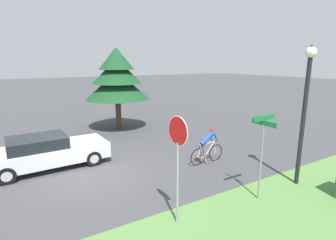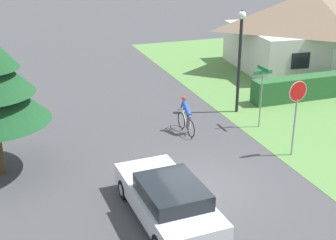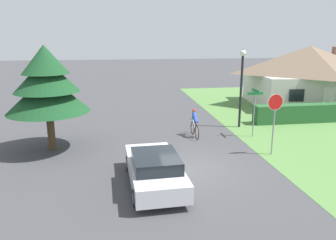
% 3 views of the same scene
% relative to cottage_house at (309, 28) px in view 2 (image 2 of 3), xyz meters
% --- Properties ---
extents(ground_plane, '(140.00, 140.00, 0.00)m').
position_rel_cottage_house_xyz_m(ground_plane, '(-12.46, -12.00, -2.51)').
color(ground_plane, '#424244').
extents(cottage_house, '(9.98, 8.39, 4.84)m').
position_rel_cottage_house_xyz_m(cottage_house, '(0.00, 0.00, 0.00)').
color(cottage_house, beige).
rests_on(cottage_house, ground).
extents(sedan_left_lane, '(2.08, 4.72, 1.36)m').
position_rel_cottage_house_xyz_m(sedan_left_lane, '(-14.21, -13.43, -1.82)').
color(sedan_left_lane, silver).
rests_on(sedan_left_lane, ground).
extents(cyclist, '(0.44, 1.78, 1.57)m').
position_rel_cottage_house_xyz_m(cyclist, '(-11.23, -7.42, -1.77)').
color(cyclist, black).
rests_on(cyclist, ground).
extents(stop_sign, '(0.79, 0.09, 2.99)m').
position_rel_cottage_house_xyz_m(stop_sign, '(-8.22, -10.89, -0.37)').
color(stop_sign, gray).
rests_on(stop_sign, ground).
extents(street_lamp, '(0.37, 0.37, 4.87)m').
position_rel_cottage_house_xyz_m(street_lamp, '(-7.99, -5.89, 0.62)').
color(street_lamp, black).
rests_on(street_lamp, ground).
extents(street_name_sign, '(0.90, 0.90, 2.74)m').
position_rel_cottage_house_xyz_m(street_name_sign, '(-7.95, -7.96, -0.62)').
color(street_name_sign, gray).
rests_on(street_name_sign, ground).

